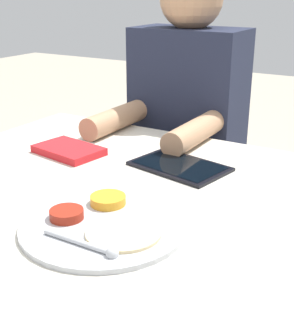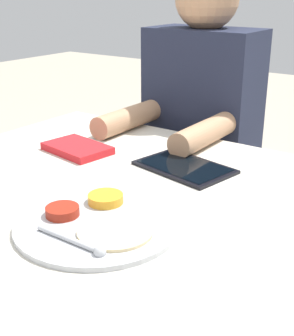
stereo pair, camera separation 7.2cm
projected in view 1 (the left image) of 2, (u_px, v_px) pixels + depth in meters
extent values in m
cylinder|color=#B7BABF|center=(104.00, 225.00, 0.88)|extent=(0.32, 0.32, 0.01)
cylinder|color=gold|center=(107.00, 200.00, 0.95)|extent=(0.07, 0.07, 0.02)
cylinder|color=maroon|center=(67.00, 214.00, 0.89)|extent=(0.07, 0.07, 0.02)
cylinder|color=beige|center=(123.00, 232.00, 0.84)|extent=(0.14, 0.14, 0.01)
cylinder|color=#B7BABF|center=(78.00, 242.00, 0.80)|extent=(0.14, 0.01, 0.01)
sphere|color=#B7BABF|center=(112.00, 253.00, 0.77)|extent=(0.02, 0.02, 0.02)
cube|color=silver|center=(69.00, 152.00, 1.27)|extent=(0.19, 0.14, 0.01)
cube|color=red|center=(69.00, 150.00, 1.26)|extent=(0.20, 0.14, 0.02)
cube|color=black|center=(180.00, 166.00, 1.17)|extent=(0.26, 0.19, 0.01)
cube|color=black|center=(180.00, 165.00, 1.17)|extent=(0.23, 0.17, 0.00)
cube|color=black|center=(183.00, 258.00, 1.80)|extent=(0.33, 0.22, 0.44)
cube|color=#1E2338|center=(187.00, 123.00, 1.60)|extent=(0.36, 0.20, 0.63)
cylinder|color=tan|center=(117.00, 119.00, 1.47)|extent=(0.07, 0.30, 0.07)
cylinder|color=tan|center=(196.00, 132.00, 1.34)|extent=(0.07, 0.30, 0.07)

